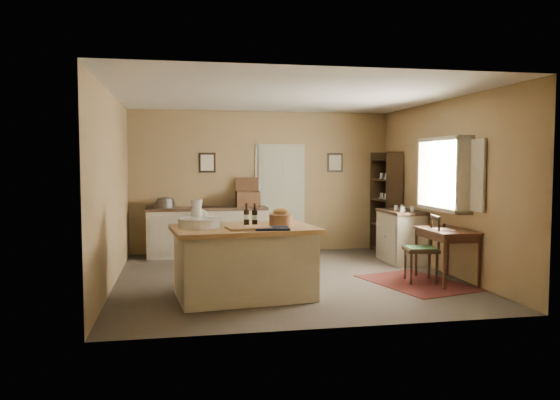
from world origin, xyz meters
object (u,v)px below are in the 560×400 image
at_px(work_island, 244,260).
at_px(sideboard, 208,230).
at_px(shelving_unit, 388,203).
at_px(writing_desk, 447,236).
at_px(desk_chair, 421,250).
at_px(right_cabinet, 401,236).

distance_m(work_island, sideboard, 3.24).
bearing_deg(shelving_unit, writing_desk, -93.30).
relative_size(sideboard, shelving_unit, 1.15).
xyz_separation_m(work_island, desk_chair, (2.61, 0.41, -0.01)).
bearing_deg(writing_desk, shelving_unit, 86.70).
bearing_deg(shelving_unit, sideboard, 175.61).
distance_m(work_island, desk_chair, 2.65).
bearing_deg(sideboard, work_island, -85.04).
height_order(work_island, sideboard, work_island).
xyz_separation_m(work_island, shelving_unit, (3.14, 2.97, 0.48)).
relative_size(work_island, sideboard, 0.86).
bearing_deg(shelving_unit, work_island, -136.55).
height_order(work_island, shelving_unit, shelving_unit).
bearing_deg(desk_chair, work_island, -161.30).
distance_m(writing_desk, right_cabinet, 1.64).
bearing_deg(right_cabinet, sideboard, 159.07).
bearing_deg(sideboard, writing_desk, -41.34).
relative_size(sideboard, writing_desk, 2.27).
bearing_deg(right_cabinet, work_island, -146.40).
bearing_deg(right_cabinet, desk_chair, -103.25).
height_order(sideboard, writing_desk, sideboard).
xyz_separation_m(writing_desk, desk_chair, (-0.37, 0.05, -0.20)).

